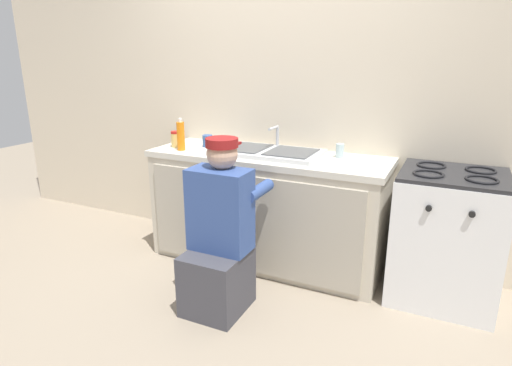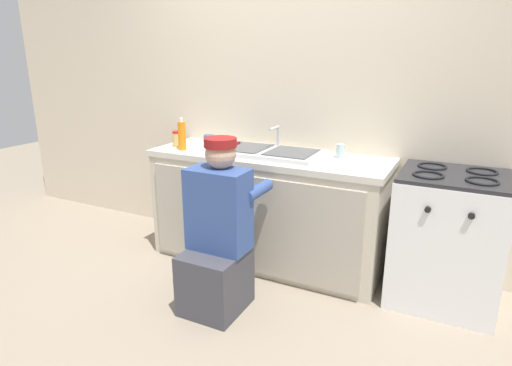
{
  "view_description": "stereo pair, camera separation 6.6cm",
  "coord_description": "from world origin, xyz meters",
  "px_view_note": "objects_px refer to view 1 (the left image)",
  "views": [
    {
      "loc": [
        1.27,
        -2.57,
        1.58
      ],
      "look_at": [
        0.0,
        0.1,
        0.69
      ],
      "focal_mm": 30.0,
      "sensor_mm": 36.0,
      "label": 1
    },
    {
      "loc": [
        1.33,
        -2.54,
        1.58
      ],
      "look_at": [
        0.0,
        0.1,
        0.69
      ],
      "focal_mm": 30.0,
      "sensor_mm": 36.0,
      "label": 2
    }
  ],
  "objects_px": {
    "stove_range": "(446,237)",
    "soap_bottle_orange": "(181,136)",
    "coffee_mug": "(208,141)",
    "plumber_person": "(220,241)",
    "water_glass": "(340,151)",
    "condiment_jar": "(176,139)",
    "sink_double_basin": "(268,151)"
  },
  "relations": [
    {
      "from": "soap_bottle_orange",
      "to": "condiment_jar",
      "type": "bearing_deg",
      "value": 143.22
    },
    {
      "from": "stove_range",
      "to": "sink_double_basin",
      "type": "bearing_deg",
      "value": 179.9
    },
    {
      "from": "water_glass",
      "to": "plumber_person",
      "type": "bearing_deg",
      "value": -120.88
    },
    {
      "from": "soap_bottle_orange",
      "to": "water_glass",
      "type": "xyz_separation_m",
      "value": [
        1.18,
        0.29,
        -0.06
      ]
    },
    {
      "from": "sink_double_basin",
      "to": "soap_bottle_orange",
      "type": "relative_size",
      "value": 3.2
    },
    {
      "from": "plumber_person",
      "to": "water_glass",
      "type": "relative_size",
      "value": 11.04
    },
    {
      "from": "stove_range",
      "to": "coffee_mug",
      "type": "relative_size",
      "value": 7.04
    },
    {
      "from": "stove_range",
      "to": "soap_bottle_orange",
      "type": "bearing_deg",
      "value": -175.13
    },
    {
      "from": "sink_double_basin",
      "to": "condiment_jar",
      "type": "distance_m",
      "value": 0.78
    },
    {
      "from": "water_glass",
      "to": "coffee_mug",
      "type": "bearing_deg",
      "value": -175.23
    },
    {
      "from": "plumber_person",
      "to": "water_glass",
      "type": "height_order",
      "value": "plumber_person"
    },
    {
      "from": "condiment_jar",
      "to": "soap_bottle_orange",
      "type": "bearing_deg",
      "value": -36.78
    },
    {
      "from": "soap_bottle_orange",
      "to": "coffee_mug",
      "type": "distance_m",
      "value": 0.24
    },
    {
      "from": "condiment_jar",
      "to": "stove_range",
      "type": "bearing_deg",
      "value": 2.29
    },
    {
      "from": "soap_bottle_orange",
      "to": "water_glass",
      "type": "bearing_deg",
      "value": 13.85
    },
    {
      "from": "condiment_jar",
      "to": "coffee_mug",
      "type": "xyz_separation_m",
      "value": [
        0.23,
        0.12,
        -0.02
      ]
    },
    {
      "from": "stove_range",
      "to": "plumber_person",
      "type": "bearing_deg",
      "value": -150.14
    },
    {
      "from": "coffee_mug",
      "to": "water_glass",
      "type": "xyz_separation_m",
      "value": [
        1.06,
        0.09,
        0.0
      ]
    },
    {
      "from": "stove_range",
      "to": "soap_bottle_orange",
      "type": "xyz_separation_m",
      "value": [
        -1.95,
        -0.17,
        0.54
      ]
    },
    {
      "from": "stove_range",
      "to": "soap_bottle_orange",
      "type": "distance_m",
      "value": 2.03
    },
    {
      "from": "sink_double_basin",
      "to": "soap_bottle_orange",
      "type": "distance_m",
      "value": 0.69
    },
    {
      "from": "soap_bottle_orange",
      "to": "coffee_mug",
      "type": "bearing_deg",
      "value": 59.72
    },
    {
      "from": "sink_double_basin",
      "to": "condiment_jar",
      "type": "bearing_deg",
      "value": -173.77
    },
    {
      "from": "stove_range",
      "to": "coffee_mug",
      "type": "bearing_deg",
      "value": 178.87
    },
    {
      "from": "stove_range",
      "to": "plumber_person",
      "type": "height_order",
      "value": "plumber_person"
    },
    {
      "from": "condiment_jar",
      "to": "coffee_mug",
      "type": "height_order",
      "value": "condiment_jar"
    },
    {
      "from": "plumber_person",
      "to": "coffee_mug",
      "type": "distance_m",
      "value": 1.05
    },
    {
      "from": "coffee_mug",
      "to": "condiment_jar",
      "type": "bearing_deg",
      "value": -152.82
    },
    {
      "from": "sink_double_basin",
      "to": "water_glass",
      "type": "bearing_deg",
      "value": 13.31
    },
    {
      "from": "sink_double_basin",
      "to": "water_glass",
      "type": "distance_m",
      "value": 0.53
    },
    {
      "from": "condiment_jar",
      "to": "coffee_mug",
      "type": "distance_m",
      "value": 0.26
    },
    {
      "from": "plumber_person",
      "to": "soap_bottle_orange",
      "type": "height_order",
      "value": "soap_bottle_orange"
    }
  ]
}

